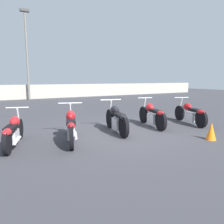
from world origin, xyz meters
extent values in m
plane|color=#38383D|center=(0.00, 0.00, 0.00)|extent=(60.00, 60.00, 0.00)
cube|color=#9E998E|center=(0.00, 14.26, 0.63)|extent=(40.00, 0.04, 1.26)
cylinder|color=slate|center=(-0.29, 13.71, 3.55)|extent=(0.16, 0.16, 7.09)
cube|color=#333333|center=(-0.29, 13.71, 7.19)|extent=(0.70, 0.35, 0.20)
cylinder|color=black|center=(-2.81, 0.91, 0.29)|extent=(0.28, 0.59, 0.58)
cylinder|color=black|center=(-3.25, -0.42, 0.29)|extent=(0.28, 0.59, 0.58)
cube|color=silver|center=(-3.05, 0.18, 0.26)|extent=(0.35, 0.54, 0.32)
ellipsoid|color=red|center=(-2.98, 0.41, 0.61)|extent=(0.39, 0.53, 0.29)
cube|color=black|center=(-3.13, -0.05, 0.54)|extent=(0.41, 0.61, 0.10)
ellipsoid|color=red|center=(-3.24, -0.37, 0.53)|extent=(0.33, 0.48, 0.16)
cylinder|color=silver|center=(-2.84, 0.82, 0.93)|extent=(0.59, 0.23, 0.04)
cylinder|color=silver|center=(-2.82, 0.87, 0.61)|extent=(0.13, 0.25, 0.63)
cylinder|color=silver|center=(-2.98, 0.01, 0.20)|extent=(0.27, 0.62, 0.07)
cylinder|color=black|center=(-1.35, 0.62, 0.33)|extent=(0.31, 0.65, 0.66)
cylinder|color=black|center=(-1.86, -0.82, 0.33)|extent=(0.31, 0.65, 0.66)
cube|color=silver|center=(-1.63, -0.17, 0.30)|extent=(0.37, 0.58, 0.36)
ellipsoid|color=#AD1419|center=(-1.54, 0.08, 0.69)|extent=(0.42, 0.55, 0.32)
cube|color=black|center=(-1.71, -0.41, 0.61)|extent=(0.38, 0.52, 0.10)
ellipsoid|color=#AD1419|center=(-1.84, -0.77, 0.59)|extent=(0.33, 0.48, 0.16)
cylinder|color=silver|center=(-1.38, 0.53, 1.01)|extent=(0.68, 0.27, 0.04)
cylinder|color=silver|center=(-1.37, 0.57, 0.67)|extent=(0.13, 0.26, 0.66)
cylinder|color=silver|center=(-1.57, -0.35, 0.23)|extent=(0.29, 0.67, 0.07)
cylinder|color=black|center=(0.18, 0.82, 0.34)|extent=(0.25, 0.68, 0.67)
cylinder|color=black|center=(-0.13, -0.53, 0.34)|extent=(0.25, 0.68, 0.67)
cube|color=silver|center=(0.01, 0.08, 0.30)|extent=(0.31, 0.53, 0.37)
ellipsoid|color=black|center=(0.06, 0.30, 0.70)|extent=(0.39, 0.58, 0.32)
cube|color=black|center=(-0.04, -0.15, 0.62)|extent=(0.35, 0.56, 0.10)
ellipsoid|color=black|center=(-0.12, -0.48, 0.60)|extent=(0.29, 0.47, 0.16)
cylinder|color=silver|center=(0.16, 0.72, 1.02)|extent=(0.73, 0.20, 0.04)
cylinder|color=silver|center=(0.17, 0.77, 0.68)|extent=(0.11, 0.26, 0.67)
cylinder|color=silver|center=(0.10, -0.09, 0.23)|extent=(0.22, 0.66, 0.07)
cylinder|color=black|center=(1.80, 0.94, 0.33)|extent=(0.26, 0.66, 0.66)
cylinder|color=black|center=(1.44, -0.43, 0.33)|extent=(0.26, 0.66, 0.66)
cube|color=silver|center=(1.60, 0.18, 0.30)|extent=(0.32, 0.54, 0.36)
ellipsoid|color=red|center=(1.66, 0.42, 0.69)|extent=(0.36, 0.49, 0.30)
cube|color=black|center=(1.54, -0.05, 0.61)|extent=(0.38, 0.61, 0.10)
ellipsoid|color=red|center=(1.45, -0.38, 0.59)|extent=(0.31, 0.48, 0.16)
cylinder|color=silver|center=(1.77, 0.84, 1.01)|extent=(0.58, 0.18, 0.04)
cylinder|color=silver|center=(1.78, 0.89, 0.67)|extent=(0.11, 0.26, 0.66)
cylinder|color=silver|center=(1.68, 0.02, 0.23)|extent=(0.23, 0.64, 0.07)
cylinder|color=black|center=(3.46, 0.60, 0.31)|extent=(0.28, 0.63, 0.62)
cylinder|color=black|center=(3.01, -0.81, 0.31)|extent=(0.28, 0.63, 0.62)
cube|color=silver|center=(3.21, -0.17, 0.28)|extent=(0.35, 0.57, 0.34)
ellipsoid|color=#AD1419|center=(3.29, 0.07, 0.65)|extent=(0.37, 0.51, 0.28)
cube|color=black|center=(3.14, -0.42, 0.58)|extent=(0.38, 0.54, 0.10)
ellipsoid|color=#AD1419|center=(3.03, -0.76, 0.56)|extent=(0.32, 0.48, 0.16)
cylinder|color=silver|center=(3.43, 0.51, 0.97)|extent=(0.62, 0.23, 0.04)
cylinder|color=silver|center=(3.44, 0.55, 0.64)|extent=(0.12, 0.26, 0.65)
cylinder|color=silver|center=(3.28, -0.35, 0.22)|extent=(0.27, 0.66, 0.07)
cone|color=orange|center=(1.92, -1.99, 0.25)|extent=(0.28, 0.28, 0.50)
camera|label=1|loc=(-3.63, -5.80, 1.73)|focal=35.00mm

